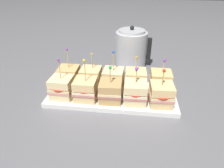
# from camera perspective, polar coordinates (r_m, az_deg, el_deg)

# --- Properties ---
(ground_plane) EXTENTS (6.00, 6.00, 0.00)m
(ground_plane) POSITION_cam_1_polar(r_m,az_deg,el_deg) (0.81, 0.00, -3.69)
(ground_plane) COLOR slate
(serving_platter) EXTENTS (0.50, 0.21, 0.02)m
(serving_platter) POSITION_cam_1_polar(r_m,az_deg,el_deg) (0.80, 0.00, -3.15)
(serving_platter) COLOR silver
(serving_platter) RESTS_ON ground_plane
(sandwich_front_far_left) EXTENTS (0.09, 0.09, 0.16)m
(sandwich_front_far_left) POSITION_cam_1_polar(r_m,az_deg,el_deg) (0.78, -14.05, -0.91)
(sandwich_front_far_left) COLOR beige
(sandwich_front_far_left) RESTS_ON serving_platter
(sandwich_front_left) EXTENTS (0.08, 0.08, 0.16)m
(sandwich_front_left) POSITION_cam_1_polar(r_m,az_deg,el_deg) (0.75, -7.53, -1.52)
(sandwich_front_left) COLOR #DBB77A
(sandwich_front_left) RESTS_ON serving_platter
(sandwich_front_center) EXTENTS (0.09, 0.09, 0.14)m
(sandwich_front_center) POSITION_cam_1_polar(r_m,az_deg,el_deg) (0.74, -0.38, -2.08)
(sandwich_front_center) COLOR tan
(sandwich_front_center) RESTS_ON serving_platter
(sandwich_front_right) EXTENTS (0.09, 0.09, 0.14)m
(sandwich_front_right) POSITION_cam_1_polar(r_m,az_deg,el_deg) (0.73, 6.65, -2.40)
(sandwich_front_right) COLOR beige
(sandwich_front_right) RESTS_ON serving_platter
(sandwich_front_far_right) EXTENTS (0.09, 0.09, 0.14)m
(sandwich_front_far_right) POSITION_cam_1_polar(r_m,az_deg,el_deg) (0.74, 13.90, -2.93)
(sandwich_front_far_right) COLOR #DBB77A
(sandwich_front_far_right) RESTS_ON serving_platter
(sandwich_back_far_left) EXTENTS (0.09, 0.09, 0.16)m
(sandwich_back_far_left) POSITION_cam_1_polar(r_m,az_deg,el_deg) (0.85, -12.17, 2.12)
(sandwich_back_far_left) COLOR tan
(sandwich_back_far_left) RESTS_ON serving_platter
(sandwich_back_left) EXTENTS (0.09, 0.09, 0.15)m
(sandwich_back_left) POSITION_cam_1_polar(r_m,az_deg,el_deg) (0.83, -6.02, 1.85)
(sandwich_back_left) COLOR #DBB77A
(sandwich_back_left) RESTS_ON serving_platter
(sandwich_back_center) EXTENTS (0.09, 0.09, 0.16)m
(sandwich_back_center) POSITION_cam_1_polar(r_m,az_deg,el_deg) (0.81, 0.59, 1.47)
(sandwich_back_center) COLOR beige
(sandwich_back_center) RESTS_ON serving_platter
(sandwich_back_right) EXTENTS (0.09, 0.09, 0.14)m
(sandwich_back_right) POSITION_cam_1_polar(r_m,az_deg,el_deg) (0.81, 6.78, 1.19)
(sandwich_back_right) COLOR #DBB77A
(sandwich_back_right) RESTS_ON serving_platter
(sandwich_back_far_right) EXTENTS (0.08, 0.08, 0.14)m
(sandwich_back_far_right) POSITION_cam_1_polar(r_m,az_deg,el_deg) (0.82, 13.68, 0.75)
(sandwich_back_far_right) COLOR tan
(sandwich_back_far_right) RESTS_ON serving_platter
(kettle_steel) EXTENTS (0.18, 0.16, 0.21)m
(kettle_steel) POSITION_cam_1_polar(r_m,az_deg,el_deg) (1.04, 5.50, 10.01)
(kettle_steel) COLOR #B7BABF
(kettle_steel) RESTS_ON ground_plane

